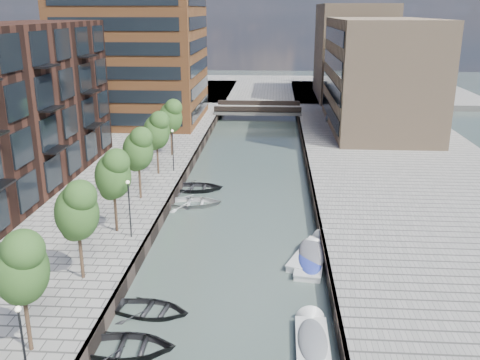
# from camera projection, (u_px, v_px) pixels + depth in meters

# --- Properties ---
(water) EXTENTS (300.00, 300.00, 0.00)m
(water) POSITION_uv_depth(u_px,v_px,m) (247.00, 182.00, 52.18)
(water) COLOR #38473F
(water) RESTS_ON ground
(quay_right) EXTENTS (20.00, 140.00, 1.00)m
(quay_right) POSITION_uv_depth(u_px,v_px,m) (414.00, 180.00, 51.02)
(quay_right) COLOR gray
(quay_right) RESTS_ON ground
(quay_wall_left) EXTENTS (0.25, 140.00, 1.00)m
(quay_wall_left) POSITION_uv_depth(u_px,v_px,m) (185.00, 176.00, 52.41)
(quay_wall_left) COLOR #332823
(quay_wall_left) RESTS_ON ground
(quay_wall_right) EXTENTS (0.25, 140.00, 1.00)m
(quay_wall_right) POSITION_uv_depth(u_px,v_px,m) (310.00, 178.00, 51.64)
(quay_wall_right) COLOR #332823
(quay_wall_right) RESTS_ON ground
(far_closure) EXTENTS (80.00, 40.00, 1.00)m
(far_closure) POSITION_uv_depth(u_px,v_px,m) (263.00, 89.00, 109.05)
(far_closure) COLOR gray
(far_closure) RESTS_ON ground
(tower) EXTENTS (18.00, 18.00, 30.00)m
(tower) POSITION_uv_depth(u_px,v_px,m) (132.00, 10.00, 72.14)
(tower) COLOR brown
(tower) RESTS_ON quay_left
(tan_block_near) EXTENTS (12.00, 25.00, 14.00)m
(tan_block_near) POSITION_uv_depth(u_px,v_px,m) (379.00, 74.00, 69.65)
(tan_block_near) COLOR #987B5D
(tan_block_near) RESTS_ON quay_right
(tan_block_far) EXTENTS (12.00, 20.00, 16.00)m
(tan_block_far) POSITION_uv_depth(u_px,v_px,m) (352.00, 52.00, 94.05)
(tan_block_far) COLOR #987B5D
(tan_block_far) RESTS_ON quay_right
(bridge) EXTENTS (13.00, 6.00, 1.30)m
(bridge) POSITION_uv_depth(u_px,v_px,m) (258.00, 109.00, 82.17)
(bridge) COLOR gray
(bridge) RESTS_ON ground
(tree_1) EXTENTS (2.50, 2.50, 5.95)m
(tree_1) POSITION_uv_depth(u_px,v_px,m) (20.00, 265.00, 23.54)
(tree_1) COLOR #382619
(tree_1) RESTS_ON quay_left
(tree_2) EXTENTS (2.50, 2.50, 5.95)m
(tree_2) POSITION_uv_depth(u_px,v_px,m) (77.00, 209.00, 30.19)
(tree_2) COLOR #382619
(tree_2) RESTS_ON quay_left
(tree_3) EXTENTS (2.50, 2.50, 5.95)m
(tree_3) POSITION_uv_depth(u_px,v_px,m) (113.00, 173.00, 36.84)
(tree_3) COLOR #382619
(tree_3) RESTS_ON quay_left
(tree_4) EXTENTS (2.50, 2.50, 5.95)m
(tree_4) POSITION_uv_depth(u_px,v_px,m) (138.00, 148.00, 43.49)
(tree_4) COLOR #382619
(tree_4) RESTS_ON quay_left
(tree_5) EXTENTS (2.50, 2.50, 5.95)m
(tree_5) POSITION_uv_depth(u_px,v_px,m) (156.00, 130.00, 50.15)
(tree_5) COLOR #382619
(tree_5) RESTS_ON quay_left
(tree_6) EXTENTS (2.50, 2.50, 5.95)m
(tree_6) POSITION_uv_depth(u_px,v_px,m) (171.00, 116.00, 56.80)
(tree_6) COLOR #382619
(tree_6) RESTS_ON quay_left
(lamp_0) EXTENTS (0.24, 0.24, 4.12)m
(lamp_0) POSITION_uv_depth(u_px,v_px,m) (23.00, 342.00, 21.15)
(lamp_0) COLOR black
(lamp_0) RESTS_ON quay_left
(lamp_1) EXTENTS (0.24, 0.24, 4.12)m
(lamp_1) POSITION_uv_depth(u_px,v_px,m) (129.00, 203.00, 36.36)
(lamp_1) COLOR black
(lamp_1) RESTS_ON quay_left
(lamp_2) EXTENTS (0.24, 0.24, 4.12)m
(lamp_2) POSITION_uv_depth(u_px,v_px,m) (173.00, 146.00, 51.56)
(lamp_2) COLOR black
(lamp_2) RESTS_ON quay_left
(sloop_0) EXTENTS (5.03, 3.69, 1.01)m
(sloop_0) POSITION_uv_depth(u_px,v_px,m) (127.00, 352.00, 26.30)
(sloop_0) COLOR black
(sloop_0) RESTS_ON ground
(sloop_1) EXTENTS (4.78, 3.73, 0.90)m
(sloop_1) POSITION_uv_depth(u_px,v_px,m) (151.00, 313.00, 29.61)
(sloop_1) COLOR black
(sloop_1) RESTS_ON ground
(sloop_3) EXTENTS (5.34, 4.00, 1.05)m
(sloop_3) POSITION_uv_depth(u_px,v_px,m) (192.00, 206.00, 45.89)
(sloop_3) COLOR beige
(sloop_3) RESTS_ON ground
(sloop_4) EXTENTS (5.39, 4.01, 1.07)m
(sloop_4) POSITION_uv_depth(u_px,v_px,m) (195.00, 190.00, 49.74)
(sloop_4) COLOR #232326
(sloop_4) RESTS_ON ground
(motorboat_1) EXTENTS (1.69, 4.71, 1.56)m
(motorboat_1) POSITION_uv_depth(u_px,v_px,m) (312.00, 339.00, 26.98)
(motorboat_1) COLOR silver
(motorboat_1) RESTS_ON ground
(motorboat_3) EXTENTS (2.35, 5.11, 1.64)m
(motorboat_3) POSITION_uv_depth(u_px,v_px,m) (310.00, 261.00, 35.39)
(motorboat_3) COLOR silver
(motorboat_3) RESTS_ON ground
(motorboat_4) EXTENTS (3.80, 5.96, 1.88)m
(motorboat_4) POSITION_uv_depth(u_px,v_px,m) (314.00, 253.00, 36.46)
(motorboat_4) COLOR silver
(motorboat_4) RESTS_ON ground
(car) EXTENTS (1.98, 4.07, 1.34)m
(car) POSITION_uv_depth(u_px,v_px,m) (331.00, 115.00, 76.28)
(car) COLOR silver
(car) RESTS_ON quay_right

